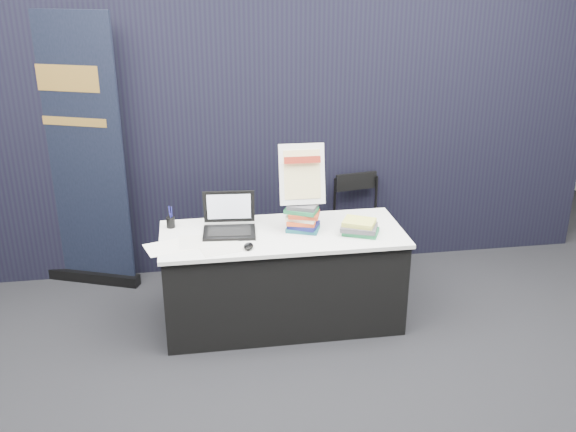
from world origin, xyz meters
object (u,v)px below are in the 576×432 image
Objects in this scene: display_table at (283,277)px; pullup_banner at (74,170)px; book_stack_tall at (302,218)px; stacking_chair at (359,221)px; laptop at (229,223)px; book_stack_short at (359,227)px; info_sign at (302,175)px.

pullup_banner is (-1.60, 0.95, 0.64)m from display_table.
book_stack_tall is at bearing 4.45° from display_table.
laptop is at bearing -160.00° from stacking_chair.
display_table is 1.96m from pullup_banner.
laptop is at bearing 168.06° from display_table.
stacking_chair reaches higher than book_stack_short.
book_stack_tall is 0.32m from info_sign.
display_table is 6.76× the size of book_stack_tall.
laptop is at bearing 168.97° from book_stack_short.
laptop is 1.52× the size of book_stack_tall.
book_stack_tall reaches higher than stacking_chair.
pullup_banner is 2.46m from stacking_chair.
book_stack_tall is (0.15, 0.01, 0.48)m from display_table.
pullup_banner reaches higher than laptop.
display_table is at bearing -175.55° from book_stack_tall.
display_table is 0.81m from info_sign.
pullup_banner is at bearing 165.92° from stacking_chair.
laptop reaches higher than book_stack_short.
laptop reaches higher than stacking_chair.
laptop is at bearing -13.96° from pullup_banner.
book_stack_short is at bearing -114.84° from stacking_chair.
info_sign is (-0.41, 0.14, 0.37)m from book_stack_short.
stacking_chair is (2.39, -0.20, -0.52)m from pullup_banner.
pullup_banner is at bearing 154.04° from book_stack_short.
info_sign is at bearing 0.50° from laptop.
info_sign is 1.98m from pullup_banner.
pullup_banner reaches higher than book_stack_short.
display_table is 1.10m from stacking_chair.
book_stack_short is at bearing -18.19° from info_sign.
display_table is 6.17× the size of book_stack_short.
info_sign is at bearing -141.67° from stacking_chair.
book_stack_tall is at bearing 164.28° from book_stack_short.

